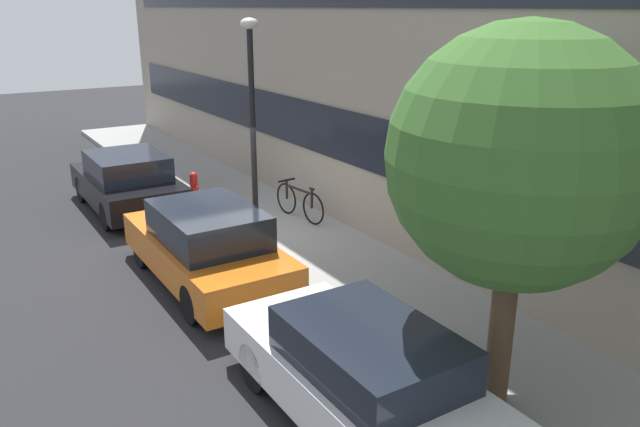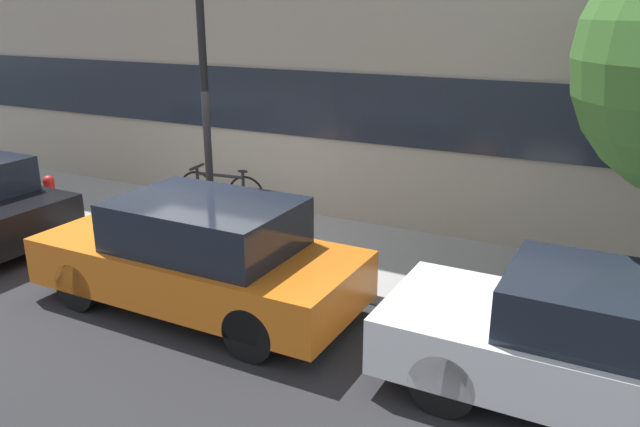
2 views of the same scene
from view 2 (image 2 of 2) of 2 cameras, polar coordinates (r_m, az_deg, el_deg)
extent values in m
plane|color=#232326|center=(9.57, -12.53, -4.26)|extent=(56.00, 56.00, 0.00)
cube|color=gray|center=(10.47, -8.14, -1.61)|extent=(28.00, 2.53, 0.14)
cube|color=#1E232D|center=(10.99, -4.79, 10.20)|extent=(25.76, 0.04, 1.10)
cylinder|color=black|center=(11.04, -23.53, -0.57)|extent=(0.64, 0.18, 0.64)
cube|color=#D16619|center=(7.92, -11.11, -4.83)|extent=(4.13, 1.71, 0.60)
cube|color=black|center=(7.62, -10.40, -0.97)|extent=(2.15, 1.50, 0.59)
cylinder|color=black|center=(8.35, -21.24, -6.21)|extent=(0.62, 0.18, 0.62)
cylinder|color=black|center=(9.32, -14.30, -2.94)|extent=(0.62, 0.18, 0.62)
cylinder|color=black|center=(6.78, -6.40, -10.86)|extent=(0.62, 0.18, 0.62)
cylinder|color=black|center=(7.94, -0.24, -6.16)|extent=(0.62, 0.18, 0.62)
cube|color=silver|center=(6.41, 24.36, -12.13)|extent=(4.07, 1.61, 0.58)
cube|color=black|center=(6.17, 26.53, -7.98)|extent=(2.11, 1.41, 0.50)
cylinder|color=black|center=(6.05, 11.22, -14.98)|extent=(0.63, 0.18, 0.63)
cylinder|color=black|center=(7.25, 14.55, -9.25)|extent=(0.63, 0.18, 0.63)
cylinder|color=red|center=(12.02, -23.23, 0.12)|extent=(0.27, 0.27, 0.04)
cylinder|color=red|center=(11.94, -23.40, 1.38)|extent=(0.19, 0.19, 0.51)
sphere|color=red|center=(11.87, -23.58, 2.74)|extent=(0.20, 0.20, 0.20)
cylinder|color=red|center=(12.06, -23.94, 1.71)|extent=(0.15, 0.07, 0.07)
cylinder|color=red|center=(11.80, -22.91, 1.51)|extent=(0.15, 0.07, 0.07)
torus|color=black|center=(11.38, -11.15, 2.09)|extent=(0.71, 0.13, 0.71)
torus|color=black|center=(10.91, -6.77, 1.62)|extent=(0.71, 0.13, 0.71)
cylinder|color=black|center=(11.05, -9.09, 3.45)|extent=(0.92, 0.17, 0.06)
cylinder|color=black|center=(10.88, -7.04, 2.67)|extent=(0.06, 0.06, 0.40)
cylinder|color=black|center=(11.31, -11.13, 3.06)|extent=(0.06, 0.06, 0.40)
ellipsoid|color=black|center=(10.82, -7.09, 3.85)|extent=(0.21, 0.10, 0.05)
cylinder|color=black|center=(11.26, -11.20, 4.20)|extent=(0.11, 0.44, 0.05)
cylinder|color=black|center=(9.00, -10.39, 9.00)|extent=(0.11, 0.11, 4.11)
camera|label=1|loc=(5.43, 99.09, 8.68)|focal=35.00mm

